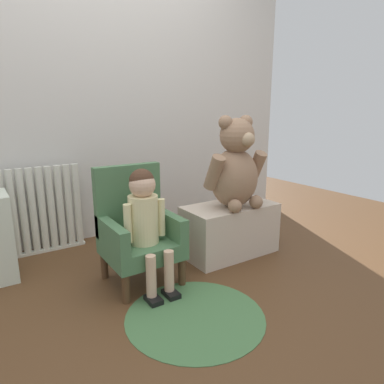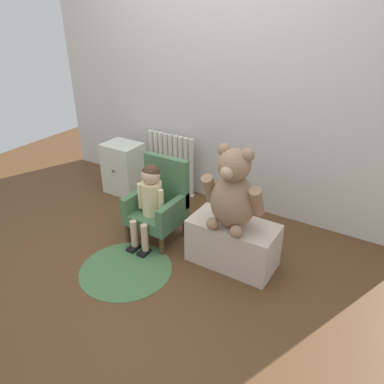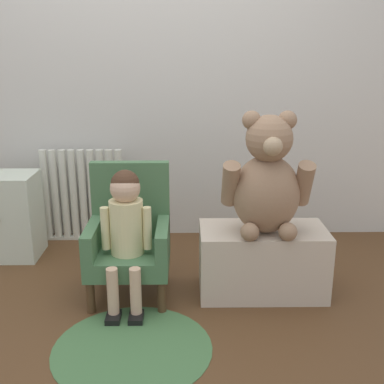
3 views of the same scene
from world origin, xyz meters
name	(u,v)px [view 1 (image 1 of 3)]	position (x,y,z in m)	size (l,w,h in m)	color
ground_plane	(182,307)	(0.00, 0.00, 0.00)	(6.00, 6.00, 0.00)	#53351D
back_wall	(90,85)	(0.00, 1.30, 1.20)	(3.80, 0.05, 2.40)	beige
radiator	(42,211)	(-0.44, 1.18, 0.31)	(0.56, 0.05, 0.63)	silver
child_armchair	(137,230)	(-0.05, 0.43, 0.31)	(0.42, 0.40, 0.69)	#476F48
child_figure	(145,213)	(-0.05, 0.31, 0.45)	(0.25, 0.35, 0.70)	beige
low_bench	(230,230)	(0.66, 0.41, 0.18)	(0.66, 0.34, 0.36)	beige
large_teddy_bear	(235,168)	(0.66, 0.36, 0.63)	(0.45, 0.32, 0.62)	#947156
floor_rug	(195,316)	(0.01, -0.11, 0.00)	(0.71, 0.71, 0.01)	#447041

